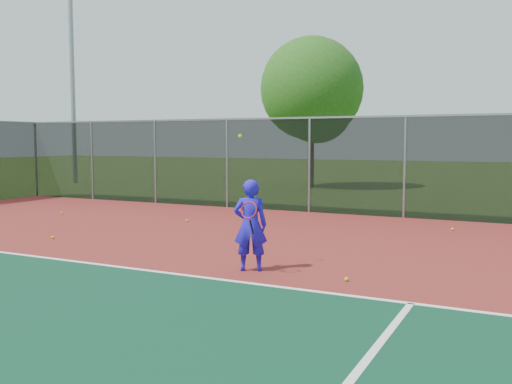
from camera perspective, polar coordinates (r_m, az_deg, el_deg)
ground at (r=6.52m, az=-8.64°, el=-15.65°), size 120.00×120.00×0.00m
court_apron at (r=8.15m, az=-0.40°, el=-11.23°), size 30.00×20.00×0.02m
fence_back at (r=17.36m, az=14.65°, el=2.56°), size 30.00×0.06×3.03m
tennis_player at (r=10.01m, az=-0.57°, el=-3.32°), size 0.70×0.72×2.40m
practice_ball_0 at (r=15.39m, az=19.06°, el=-3.52°), size 0.07×0.07×0.07m
practice_ball_1 at (r=9.52m, az=9.04°, el=-8.60°), size 0.07×0.07×0.07m
practice_ball_3 at (r=18.75m, az=-18.85°, el=-1.99°), size 0.07×0.07×0.07m
practice_ball_4 at (r=14.13m, az=-19.66°, el=-4.30°), size 0.07×0.07×0.07m
practice_ball_6 at (r=16.22m, az=-6.92°, el=-2.84°), size 0.07×0.07×0.07m
floodlight_nw at (r=32.45m, az=-17.95°, el=13.36°), size 0.90×0.40×12.55m
tree_back_left at (r=27.67m, az=5.71°, el=9.81°), size 4.93×4.93×7.24m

